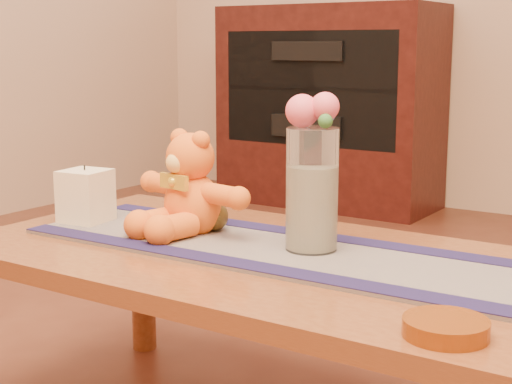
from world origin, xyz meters
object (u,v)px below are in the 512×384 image
Objects in this scene: teddy_bear at (192,184)px; amber_dish at (446,328)px; bronze_ball at (214,216)px; glass_vase at (312,190)px; pillar_candle at (86,196)px.

teddy_bear reaches higher than amber_dish.
glass_vase is at bearing -4.88° from bronze_ball.
pillar_candle is at bearing 166.65° from amber_dish.
pillar_candle reaches higher than bronze_ball.
pillar_candle is 1.04m from amber_dish.
teddy_bear is 2.50× the size of amber_dish.
glass_vase reaches higher than teddy_bear.
amber_dish is at bearing -13.35° from pillar_candle.
pillar_candle is at bearing -173.42° from glass_vase.
glass_vase is 0.29m from bronze_ball.
teddy_bear is at bearing -178.97° from glass_vase.
glass_vase reaches higher than bronze_ball.
pillar_candle is 1.86× the size of bronze_ball.
teddy_bear is at bearing 12.58° from pillar_candle.
glass_vase is 1.97× the size of amber_dish.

